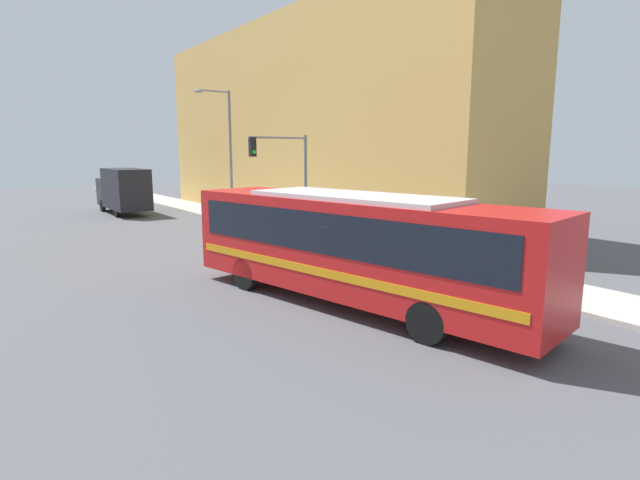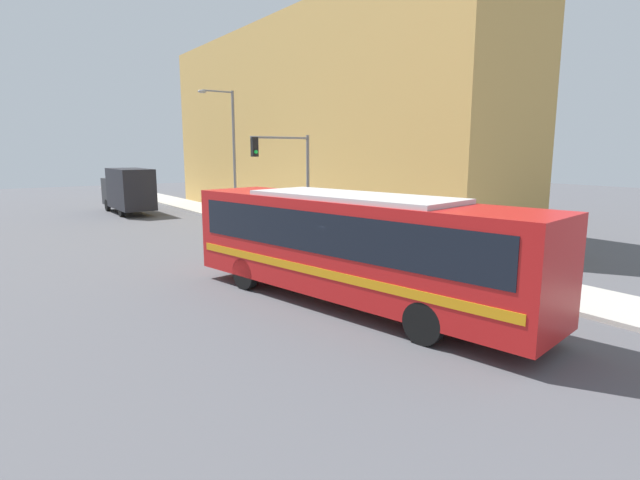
{
  "view_description": "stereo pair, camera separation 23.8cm",
  "coord_description": "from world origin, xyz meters",
  "px_view_note": "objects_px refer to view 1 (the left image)",
  "views": [
    {
      "loc": [
        -9.07,
        -11.85,
        4.47
      ],
      "look_at": [
        1.02,
        2.12,
        1.42
      ],
      "focal_mm": 28.0,
      "sensor_mm": 36.0,
      "label": 1
    },
    {
      "loc": [
        -8.87,
        -11.99,
        4.47
      ],
      "look_at": [
        1.02,
        2.12,
        1.42
      ],
      "focal_mm": 28.0,
      "sensor_mm": 36.0,
      "label": 2
    }
  ],
  "objects_px": {
    "city_bus": "(353,242)",
    "street_lamp": "(227,145)",
    "parking_meter": "(329,224)",
    "traffic_light_pole": "(287,168)",
    "delivery_truck": "(123,190)",
    "fire_hydrant": "(359,242)",
    "pedestrian_near_corner": "(365,229)"
  },
  "relations": [
    {
      "from": "delivery_truck",
      "to": "traffic_light_pole",
      "type": "bearing_deg",
      "value": -77.96
    },
    {
      "from": "delivery_truck",
      "to": "street_lamp",
      "type": "xyz_separation_m",
      "value": [
        4.52,
        -7.95,
        3.12
      ]
    },
    {
      "from": "fire_hydrant",
      "to": "street_lamp",
      "type": "xyz_separation_m",
      "value": [
        -0.02,
        13.15,
        4.38
      ]
    },
    {
      "from": "parking_meter",
      "to": "pedestrian_near_corner",
      "type": "height_order",
      "value": "pedestrian_near_corner"
    },
    {
      "from": "traffic_light_pole",
      "to": "fire_hydrant",
      "type": "bearing_deg",
      "value": -77.38
    },
    {
      "from": "delivery_truck",
      "to": "pedestrian_near_corner",
      "type": "relative_size",
      "value": 4.1
    },
    {
      "from": "pedestrian_near_corner",
      "to": "parking_meter",
      "type": "bearing_deg",
      "value": 105.92
    },
    {
      "from": "traffic_light_pole",
      "to": "parking_meter",
      "type": "distance_m",
      "value": 3.56
    },
    {
      "from": "city_bus",
      "to": "fire_hydrant",
      "type": "distance_m",
      "value": 7.76
    },
    {
      "from": "fire_hydrant",
      "to": "street_lamp",
      "type": "bearing_deg",
      "value": 90.1
    },
    {
      "from": "delivery_truck",
      "to": "street_lamp",
      "type": "relative_size",
      "value": 0.88
    },
    {
      "from": "city_bus",
      "to": "traffic_light_pole",
      "type": "distance_m",
      "value": 11.05
    },
    {
      "from": "city_bus",
      "to": "street_lamp",
      "type": "bearing_deg",
      "value": 64.44
    },
    {
      "from": "street_lamp",
      "to": "pedestrian_near_corner",
      "type": "distance_m",
      "value": 13.47
    },
    {
      "from": "street_lamp",
      "to": "pedestrian_near_corner",
      "type": "height_order",
      "value": "street_lamp"
    },
    {
      "from": "city_bus",
      "to": "fire_hydrant",
      "type": "height_order",
      "value": "city_bus"
    },
    {
      "from": "traffic_light_pole",
      "to": "parking_meter",
      "type": "height_order",
      "value": "traffic_light_pole"
    },
    {
      "from": "delivery_truck",
      "to": "parking_meter",
      "type": "relative_size",
      "value": 5.26
    },
    {
      "from": "traffic_light_pole",
      "to": "parking_meter",
      "type": "relative_size",
      "value": 3.81
    },
    {
      "from": "traffic_light_pole",
      "to": "city_bus",
      "type": "bearing_deg",
      "value": -112.06
    },
    {
      "from": "city_bus",
      "to": "delivery_truck",
      "type": "xyz_separation_m",
      "value": [
        0.54,
        26.79,
        -0.14
      ]
    },
    {
      "from": "city_bus",
      "to": "pedestrian_near_corner",
      "type": "distance_m",
      "value": 8.24
    },
    {
      "from": "pedestrian_near_corner",
      "to": "street_lamp",
      "type": "bearing_deg",
      "value": 92.6
    },
    {
      "from": "city_bus",
      "to": "traffic_light_pole",
      "type": "bearing_deg",
      "value": 57.42
    },
    {
      "from": "city_bus",
      "to": "street_lamp",
      "type": "distance_m",
      "value": 19.73
    },
    {
      "from": "street_lamp",
      "to": "traffic_light_pole",
      "type": "bearing_deg",
      "value": -96.3
    },
    {
      "from": "traffic_light_pole",
      "to": "street_lamp",
      "type": "relative_size",
      "value": 0.63
    },
    {
      "from": "delivery_truck",
      "to": "street_lamp",
      "type": "distance_m",
      "value": 9.66
    },
    {
      "from": "pedestrian_near_corner",
      "to": "delivery_truck",
      "type": "bearing_deg",
      "value": 103.77
    },
    {
      "from": "street_lamp",
      "to": "fire_hydrant",
      "type": "bearing_deg",
      "value": -89.9
    },
    {
      "from": "parking_meter",
      "to": "traffic_light_pole",
      "type": "bearing_deg",
      "value": 114.32
    },
    {
      "from": "city_bus",
      "to": "street_lamp",
      "type": "height_order",
      "value": "street_lamp"
    }
  ]
}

